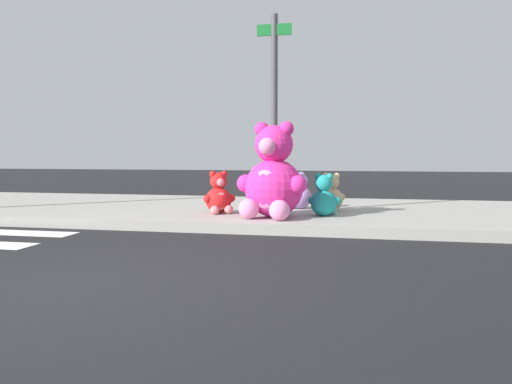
{
  "coord_description": "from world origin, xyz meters",
  "views": [
    {
      "loc": [
        2.39,
        -3.69,
        1.11
      ],
      "look_at": [
        0.86,
        3.6,
        0.55
      ],
      "focal_mm": 35.18,
      "sensor_mm": 36.0,
      "label": 1
    }
  ],
  "objects_px": {
    "sign_pole": "(274,109)",
    "plush_pink_large": "(273,179)",
    "plush_lavender": "(299,194)",
    "plush_red": "(219,196)",
    "plush_teal": "(324,199)",
    "plush_tan": "(331,196)"
  },
  "relations": [
    {
      "from": "plush_lavender",
      "to": "plush_red",
      "type": "xyz_separation_m",
      "value": [
        -1.2,
        -0.99,
        0.02
      ]
    },
    {
      "from": "plush_lavender",
      "to": "plush_red",
      "type": "relative_size",
      "value": 0.93
    },
    {
      "from": "plush_pink_large",
      "to": "plush_teal",
      "type": "bearing_deg",
      "value": 24.35
    },
    {
      "from": "sign_pole",
      "to": "plush_teal",
      "type": "relative_size",
      "value": 4.78
    },
    {
      "from": "plush_tan",
      "to": "plush_teal",
      "type": "height_order",
      "value": "plush_teal"
    },
    {
      "from": "plush_tan",
      "to": "plush_lavender",
      "type": "relative_size",
      "value": 1.0
    },
    {
      "from": "plush_tan",
      "to": "sign_pole",
      "type": "bearing_deg",
      "value": -151.01
    },
    {
      "from": "plush_tan",
      "to": "plush_teal",
      "type": "bearing_deg",
      "value": -95.2
    },
    {
      "from": "sign_pole",
      "to": "plush_red",
      "type": "height_order",
      "value": "sign_pole"
    },
    {
      "from": "plush_tan",
      "to": "plush_pink_large",
      "type": "bearing_deg",
      "value": -126.91
    },
    {
      "from": "plush_teal",
      "to": "plush_lavender",
      "type": "xyz_separation_m",
      "value": [
        -0.5,
        0.99,
        -0.01
      ]
    },
    {
      "from": "sign_pole",
      "to": "plush_red",
      "type": "distance_m",
      "value": 1.68
    },
    {
      "from": "plush_lavender",
      "to": "sign_pole",
      "type": "bearing_deg",
      "value": -114.43
    },
    {
      "from": "plush_tan",
      "to": "plush_red",
      "type": "xyz_separation_m",
      "value": [
        -1.77,
        -0.75,
        0.02
      ]
    },
    {
      "from": "plush_teal",
      "to": "plush_lavender",
      "type": "height_order",
      "value": "plush_teal"
    },
    {
      "from": "plush_pink_large",
      "to": "plush_red",
      "type": "xyz_separation_m",
      "value": [
        -0.95,
        0.34,
        -0.31
      ]
    },
    {
      "from": "sign_pole",
      "to": "plush_teal",
      "type": "height_order",
      "value": "sign_pole"
    },
    {
      "from": "plush_tan",
      "to": "plush_teal",
      "type": "relative_size",
      "value": 0.97
    },
    {
      "from": "plush_teal",
      "to": "plush_lavender",
      "type": "relative_size",
      "value": 1.04
    },
    {
      "from": "plush_tan",
      "to": "plush_red",
      "type": "distance_m",
      "value": 1.92
    },
    {
      "from": "plush_pink_large",
      "to": "plush_teal",
      "type": "height_order",
      "value": "plush_pink_large"
    },
    {
      "from": "sign_pole",
      "to": "plush_pink_large",
      "type": "relative_size",
      "value": 2.2
    }
  ]
}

